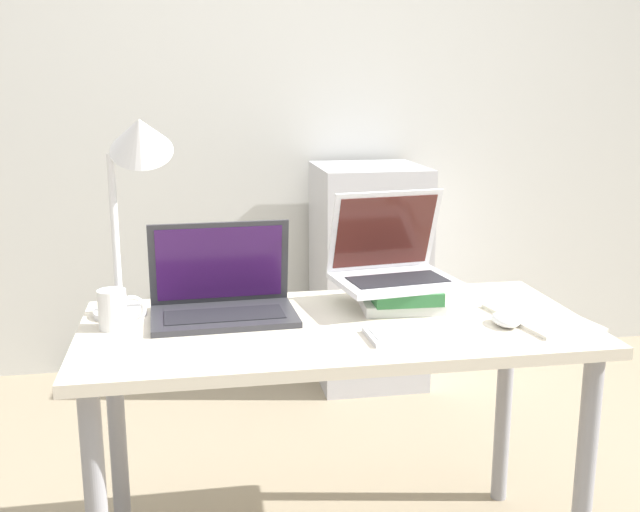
{
  "coord_description": "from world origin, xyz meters",
  "views": [
    {
      "loc": [
        -0.36,
        -1.51,
        1.32
      ],
      "look_at": [
        -0.04,
        0.31,
        0.89
      ],
      "focal_mm": 42.0,
      "sensor_mm": 36.0,
      "label": 1
    }
  ],
  "objects_px": {
    "desk_lamp": "(137,159)",
    "mini_fridge": "(368,274)",
    "notepad": "(541,317)",
    "mug": "(114,309)",
    "wireless_keyboard": "(428,333)",
    "book_stack": "(399,295)",
    "laptop_on_books": "(392,264)",
    "laptop_left": "(223,298)",
    "mouse": "(505,320)"
  },
  "relations": [
    {
      "from": "notepad",
      "to": "mug",
      "type": "xyz_separation_m",
      "value": [
        -1.1,
        0.12,
        0.05
      ]
    },
    {
      "from": "book_stack",
      "to": "laptop_on_books",
      "type": "relative_size",
      "value": 0.72
    },
    {
      "from": "desk_lamp",
      "to": "mouse",
      "type": "bearing_deg",
      "value": -13.94
    },
    {
      "from": "laptop_on_books",
      "to": "notepad",
      "type": "xyz_separation_m",
      "value": [
        0.35,
        -0.21,
        -0.11
      ]
    },
    {
      "from": "mug",
      "to": "desk_lamp",
      "type": "xyz_separation_m",
      "value": [
        0.07,
        0.08,
        0.37
      ]
    },
    {
      "from": "laptop_on_books",
      "to": "desk_lamp",
      "type": "height_order",
      "value": "desk_lamp"
    },
    {
      "from": "laptop_on_books",
      "to": "wireless_keyboard",
      "type": "xyz_separation_m",
      "value": [
        0.02,
        -0.28,
        -0.11
      ]
    },
    {
      "from": "laptop_left",
      "to": "laptop_on_books",
      "type": "xyz_separation_m",
      "value": [
        0.47,
        0.03,
        0.06
      ]
    },
    {
      "from": "wireless_keyboard",
      "to": "desk_lamp",
      "type": "distance_m",
      "value": 0.85
    },
    {
      "from": "book_stack",
      "to": "laptop_left",
      "type": "bearing_deg",
      "value": -178.78
    },
    {
      "from": "desk_lamp",
      "to": "mini_fridge",
      "type": "height_order",
      "value": "desk_lamp"
    },
    {
      "from": "desk_lamp",
      "to": "mini_fridge",
      "type": "distance_m",
      "value": 1.64
    },
    {
      "from": "mouse",
      "to": "mini_fridge",
      "type": "relative_size",
      "value": 0.1
    },
    {
      "from": "wireless_keyboard",
      "to": "notepad",
      "type": "bearing_deg",
      "value": 12.6
    },
    {
      "from": "wireless_keyboard",
      "to": "mini_fridge",
      "type": "relative_size",
      "value": 0.31
    },
    {
      "from": "wireless_keyboard",
      "to": "laptop_left",
      "type": "bearing_deg",
      "value": 152.81
    },
    {
      "from": "mug",
      "to": "mini_fridge",
      "type": "xyz_separation_m",
      "value": [
        0.97,
        1.28,
        -0.28
      ]
    },
    {
      "from": "book_stack",
      "to": "mug",
      "type": "relative_size",
      "value": 2.15
    },
    {
      "from": "mouse",
      "to": "laptop_left",
      "type": "bearing_deg",
      "value": 163.67
    },
    {
      "from": "desk_lamp",
      "to": "mug",
      "type": "bearing_deg",
      "value": -132.13
    },
    {
      "from": "book_stack",
      "to": "mini_fridge",
      "type": "relative_size",
      "value": 0.26
    },
    {
      "from": "mouse",
      "to": "desk_lamp",
      "type": "distance_m",
      "value": 1.03
    },
    {
      "from": "laptop_on_books",
      "to": "desk_lamp",
      "type": "distance_m",
      "value": 0.74
    },
    {
      "from": "book_stack",
      "to": "wireless_keyboard",
      "type": "xyz_separation_m",
      "value": [
        -0.0,
        -0.26,
        -0.02
      ]
    },
    {
      "from": "wireless_keyboard",
      "to": "desk_lamp",
      "type": "xyz_separation_m",
      "value": [
        -0.69,
        0.27,
        0.41
      ]
    },
    {
      "from": "mouse",
      "to": "desk_lamp",
      "type": "bearing_deg",
      "value": 166.06
    },
    {
      "from": "laptop_left",
      "to": "mouse",
      "type": "bearing_deg",
      "value": -16.33
    },
    {
      "from": "wireless_keyboard",
      "to": "mini_fridge",
      "type": "bearing_deg",
      "value": 82.0
    },
    {
      "from": "mug",
      "to": "mouse",
      "type": "bearing_deg",
      "value": -8.61
    },
    {
      "from": "mini_fridge",
      "to": "mouse",
      "type": "bearing_deg",
      "value": -89.43
    },
    {
      "from": "notepad",
      "to": "mug",
      "type": "bearing_deg",
      "value": 173.92
    },
    {
      "from": "mini_fridge",
      "to": "book_stack",
      "type": "bearing_deg",
      "value": -99.63
    },
    {
      "from": "mini_fridge",
      "to": "wireless_keyboard",
      "type": "bearing_deg",
      "value": -98.0
    },
    {
      "from": "mouse",
      "to": "mug",
      "type": "relative_size",
      "value": 0.85
    },
    {
      "from": "mouse",
      "to": "notepad",
      "type": "height_order",
      "value": "mouse"
    },
    {
      "from": "mug",
      "to": "book_stack",
      "type": "bearing_deg",
      "value": 5.19
    },
    {
      "from": "laptop_left",
      "to": "mug",
      "type": "bearing_deg",
      "value": -167.85
    },
    {
      "from": "wireless_keyboard",
      "to": "desk_lamp",
      "type": "bearing_deg",
      "value": 158.71
    },
    {
      "from": "mini_fridge",
      "to": "mug",
      "type": "bearing_deg",
      "value": -127.14
    },
    {
      "from": "laptop_on_books",
      "to": "mini_fridge",
      "type": "bearing_deg",
      "value": 79.36
    },
    {
      "from": "book_stack",
      "to": "laptop_on_books",
      "type": "height_order",
      "value": "laptop_on_books"
    },
    {
      "from": "laptop_on_books",
      "to": "mug",
      "type": "xyz_separation_m",
      "value": [
        -0.75,
        -0.09,
        -0.06
      ]
    },
    {
      "from": "laptop_left",
      "to": "wireless_keyboard",
      "type": "xyz_separation_m",
      "value": [
        0.49,
        -0.25,
        -0.04
      ]
    },
    {
      "from": "wireless_keyboard",
      "to": "mug",
      "type": "relative_size",
      "value": 2.59
    },
    {
      "from": "notepad",
      "to": "mini_fridge",
      "type": "xyz_separation_m",
      "value": [
        -0.13,
        1.4,
        -0.23
      ]
    },
    {
      "from": "laptop_left",
      "to": "wireless_keyboard",
      "type": "distance_m",
      "value": 0.55
    },
    {
      "from": "book_stack",
      "to": "mini_fridge",
      "type": "xyz_separation_m",
      "value": [
        0.21,
        1.21,
        -0.26
      ]
    },
    {
      "from": "laptop_left",
      "to": "book_stack",
      "type": "distance_m",
      "value": 0.49
    },
    {
      "from": "laptop_left",
      "to": "notepad",
      "type": "distance_m",
      "value": 0.85
    },
    {
      "from": "book_stack",
      "to": "mini_fridge",
      "type": "distance_m",
      "value": 1.26
    }
  ]
}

